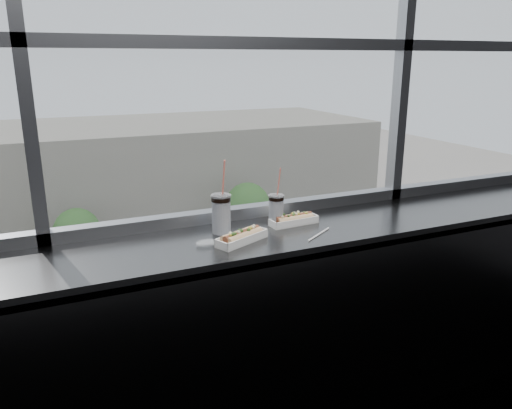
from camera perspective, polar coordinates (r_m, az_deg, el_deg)
name	(u,v)px	position (r m, az deg, el deg)	size (l,w,h in m)	color
wall_back_lower	(244,308)	(2.92, -1.40, -11.78)	(6.00, 6.00, 0.00)	black
counter	(264,238)	(2.48, 0.96, -3.88)	(6.00, 0.55, 0.06)	#5A5A5A
counter_fascia	(286,357)	(2.51, 3.45, -16.98)	(6.00, 0.04, 1.04)	#5A5A5A
hotdog_tray_left	(242,237)	(2.33, -1.64, -3.68)	(0.29, 0.19, 0.07)	white
hotdog_tray_right	(294,219)	(2.59, 4.34, -1.71)	(0.26, 0.10, 0.06)	white
soda_cup_left	(221,212)	(2.44, -4.00, -0.84)	(0.10, 0.10, 0.37)	white
soda_cup_right	(276,208)	(2.56, 2.32, -0.45)	(0.08, 0.08, 0.30)	white
loose_straw	(319,234)	(2.45, 7.20, -3.39)	(0.01, 0.01, 0.22)	white
wrapper	(207,243)	(2.31, -5.62, -4.37)	(0.10, 0.07, 0.03)	silver
plaza_ground	(58,210)	(47.68, -21.73, -0.63)	(120.00, 120.00, 0.00)	gray
street_asphalt	(84,342)	(25.85, -19.02, -14.62)	(80.00, 10.00, 0.06)	black
far_sidewalk	(71,277)	(33.03, -20.37, -7.80)	(80.00, 6.00, 0.04)	gray
far_building	(56,180)	(41.37, -21.92, 2.64)	(50.00, 14.00, 8.00)	gray
car_near_e	(402,296)	(27.31, 16.34, -9.98)	(6.51, 2.71, 2.17)	#3528B7
car_near_d	(287,325)	(23.98, 3.60, -13.61)	(5.55, 2.31, 1.85)	#AFAFAF
car_far_c	(276,255)	(31.75, 2.27, -5.77)	(5.70, 2.38, 1.90)	white
car_near_c	(47,378)	(21.86, -22.74, -17.84)	(6.32, 2.63, 2.11)	#A52244
car_far_b	(83,287)	(28.96, -19.13, -8.86)	(5.99, 2.50, 2.00)	#990500
pedestrian_d	(211,234)	(35.25, -5.18, -3.36)	(0.95, 0.71, 2.14)	#66605B
pedestrian_b	(46,268)	(32.48, -22.83, -6.69)	(0.81, 0.61, 1.82)	#66605B
tree_center	(77,231)	(32.02, -19.78, -2.86)	(2.78, 2.78, 4.35)	#47382B
tree_right	(248,205)	(34.35, -0.97, -0.04)	(3.08, 3.08, 4.82)	#47382B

